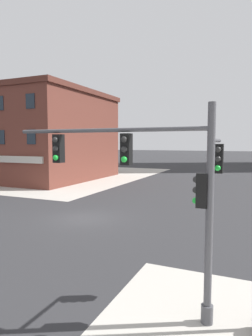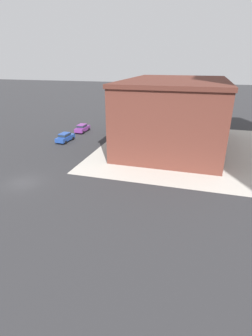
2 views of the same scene
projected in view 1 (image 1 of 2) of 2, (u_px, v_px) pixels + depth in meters
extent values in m
plane|color=#2D2D30|center=(84.00, 218.00, 18.77)|extent=(320.00, 320.00, 0.00)
cube|color=#B7B2A8|center=(41.00, 174.00, 45.02)|extent=(32.00, 32.00, 0.02)
cylinder|color=#4C4C51|center=(207.00, 314.00, 7.88)|extent=(0.32, 0.32, 0.50)
cylinder|color=#4C4C51|center=(209.00, 216.00, 7.65)|extent=(0.20, 0.20, 5.83)
cylinder|color=#4C4C51|center=(104.00, 130.00, 8.68)|extent=(6.11, 0.12, 0.12)
cylinder|color=#4C4C51|center=(216.00, 140.00, 8.30)|extent=(0.11, 1.80, 0.11)
cube|color=black|center=(126.00, 149.00, 8.44)|extent=(0.28, 0.28, 0.90)
sphere|color=#282828|center=(124.00, 139.00, 8.27)|extent=(0.18, 0.18, 0.18)
sphere|color=#282828|center=(124.00, 149.00, 8.30)|extent=(0.18, 0.18, 0.18)
sphere|color=green|center=(124.00, 159.00, 8.32)|extent=(0.18, 0.18, 0.18)
cube|color=black|center=(59.00, 149.00, 9.38)|extent=(0.28, 0.28, 0.90)
sphere|color=#282828|center=(55.00, 140.00, 9.21)|extent=(0.18, 0.18, 0.18)
sphere|color=#282828|center=(56.00, 149.00, 9.24)|extent=(0.18, 0.18, 0.18)
sphere|color=green|center=(56.00, 158.00, 9.26)|extent=(0.18, 0.18, 0.18)
cube|color=black|center=(202.00, 190.00, 7.67)|extent=(0.28, 0.28, 0.90)
sphere|color=#282828|center=(196.00, 179.00, 7.71)|extent=(0.18, 0.18, 0.18)
sphere|color=#282828|center=(196.00, 190.00, 7.74)|extent=(0.18, 0.18, 0.18)
sphere|color=green|center=(196.00, 201.00, 7.76)|extent=(0.18, 0.18, 0.18)
cube|color=black|center=(218.00, 159.00, 9.08)|extent=(0.28, 0.28, 0.90)
sphere|color=#282828|center=(218.00, 150.00, 8.91)|extent=(0.18, 0.18, 0.18)
sphere|color=#282828|center=(218.00, 159.00, 8.94)|extent=(0.18, 0.18, 0.18)
sphere|color=green|center=(218.00, 168.00, 8.96)|extent=(0.18, 0.18, 0.18)
cube|color=brown|center=(13.00, 138.00, 41.64)|extent=(25.02, 16.31, 10.76)
cube|color=#562B22|center=(12.00, 98.00, 41.15)|extent=(25.52, 16.63, 0.60)
cube|color=#1E2833|center=(1.00, 137.00, 31.67)|extent=(1.10, 0.08, 1.50)
cube|color=#1E2833|center=(31.00, 137.00, 30.00)|extent=(1.10, 0.08, 1.50)
cube|color=#1E2833|center=(30.00, 101.00, 29.69)|extent=(1.10, 0.08, 1.50)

